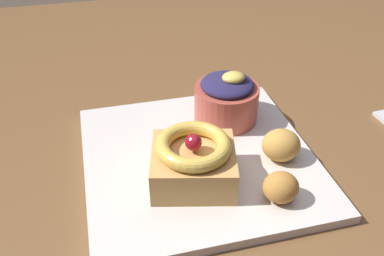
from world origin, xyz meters
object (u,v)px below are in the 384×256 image
at_px(cake_slice, 193,161).
at_px(fritter_middle, 281,145).
at_px(front_plate, 196,159).
at_px(fritter_front, 281,187).
at_px(berry_ramekin, 227,99).

bearing_deg(cake_slice, fritter_middle, 6.54).
xyz_separation_m(front_plate, fritter_front, (0.07, -0.09, 0.02)).
distance_m(front_plate, cake_slice, 0.06).
bearing_deg(fritter_middle, berry_ramekin, 111.07).
relative_size(berry_ramekin, fritter_front, 2.22).
height_order(cake_slice, fritter_front, cake_slice).
bearing_deg(front_plate, fritter_middle, -16.14).
bearing_deg(berry_ramekin, front_plate, -131.12).
bearing_deg(front_plate, fritter_front, -53.69).
xyz_separation_m(cake_slice, fritter_front, (0.08, -0.05, -0.01)).
relative_size(front_plate, berry_ramekin, 3.20).
bearing_deg(berry_ramekin, fritter_middle, -68.93).
height_order(front_plate, fritter_middle, fritter_middle).
height_order(front_plate, berry_ramekin, berry_ramekin).
relative_size(front_plate, cake_slice, 2.52).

